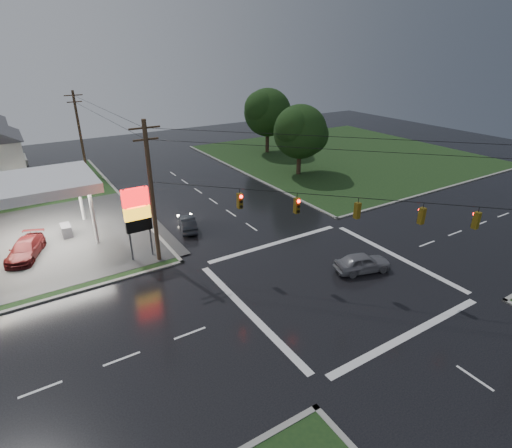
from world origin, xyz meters
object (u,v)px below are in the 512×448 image
tree_ne_near (301,132)px  car_pump (25,249)px  utility_pole_nw (152,192)px  utility_pole_n (80,131)px  car_crossing (362,263)px  pylon_sign (137,212)px  car_north (188,223)px  tree_ne_far (268,113)px

tree_ne_near → car_pump: (-32.50, -6.37, -4.85)m
utility_pole_nw → car_pump: (-8.86, 6.12, -5.01)m
utility_pole_nw → utility_pole_n: size_ratio=1.05×
car_crossing → car_pump: car_crossing is taller
utility_pole_n → pylon_sign: bearing=-92.1°
car_north → car_crossing: bearing=135.8°
utility_pole_n → tree_ne_near: (23.64, -16.01, 0.09)m
pylon_sign → car_pump: pylon_sign is taller
utility_pole_n → tree_ne_far: 26.96m
utility_pole_nw → utility_pole_n: 28.50m
car_crossing → car_pump: (-21.25, 15.87, -0.01)m
car_north → car_crossing: (8.19, -13.85, 0.08)m
tree_ne_near → car_pump: tree_ne_near is taller
tree_ne_far → car_north: 30.83m
utility_pole_nw → car_crossing: 16.54m
tree_ne_far → car_north: tree_ne_far is taller
tree_ne_far → utility_pole_nw: bearing=-137.4°
utility_pole_nw → tree_ne_near: bearing=27.9°
pylon_sign → car_pump: 9.95m
utility_pole_nw → tree_ne_near: size_ratio=1.22×
utility_pole_n → car_crossing: (12.39, -38.25, -4.74)m
tree_ne_near → car_crossing: bearing=-116.8°
utility_pole_nw → car_north: bearing=44.3°
car_north → utility_pole_n: bearing=-65.0°
pylon_sign → car_north: pylon_sign is taller
utility_pole_nw → tree_ne_far: bearing=42.6°
car_pump → car_north: bearing=13.6°
tree_ne_far → car_crossing: tree_ne_far is taller
car_north → car_crossing: size_ratio=0.91×
pylon_sign → utility_pole_n: utility_pole_n is taller
car_crossing → car_pump: bearing=69.3°
pylon_sign → car_north: size_ratio=1.55×
pylon_sign → utility_pole_n: (1.00, 27.50, 1.46)m
utility_pole_nw → tree_ne_near: utility_pole_nw is taller
pylon_sign → tree_ne_near: tree_ne_near is taller
utility_pole_nw → car_crossing: size_ratio=2.59×
car_north → utility_pole_nw: bearing=59.5°
pylon_sign → tree_ne_far: bearing=40.4°
tree_ne_far → car_pump: bearing=-152.6°
tree_ne_far → car_pump: 40.35m
pylon_sign → utility_pole_n: size_ratio=0.57×
tree_ne_near → tree_ne_far: bearing=75.9°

